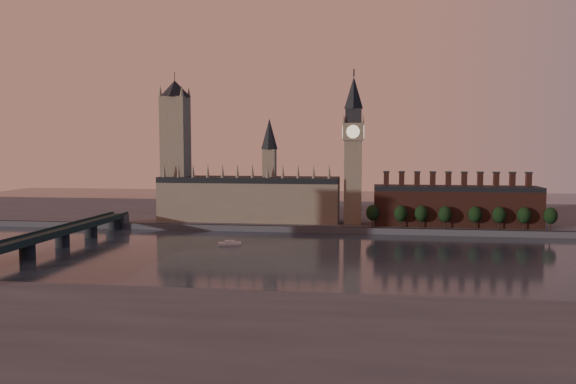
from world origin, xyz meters
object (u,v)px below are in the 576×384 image
object	(u,v)px
victoria_tower	(176,145)
big_ben	(353,148)
westminster_bridge	(43,239)
river_boat	(230,243)

from	to	relation	value
victoria_tower	big_ben	distance (m)	130.12
big_ben	westminster_bridge	world-z (taller)	big_ben
river_boat	big_ben	bearing A→B (deg)	30.48
victoria_tower	big_ben	xyz separation A→B (m)	(130.00, -5.00, -2.26)
victoria_tower	river_boat	bearing A→B (deg)	-52.92
westminster_bridge	river_boat	xyz separation A→B (m)	(94.77, 38.62, -6.41)
big_ben	westminster_bridge	distance (m)	205.83
big_ben	westminster_bridge	bearing A→B (deg)	-145.67
westminster_bridge	victoria_tower	bearing A→B (deg)	73.44
victoria_tower	river_boat	distance (m)	114.88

